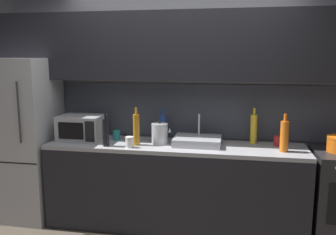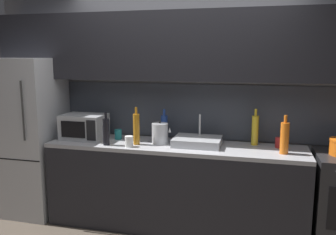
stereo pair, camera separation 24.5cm
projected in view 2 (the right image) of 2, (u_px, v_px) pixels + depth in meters
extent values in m
cube|color=slate|center=(183.00, 106.00, 3.98)|extent=(4.39, 0.10, 2.50)
cube|color=#3D424C|center=(182.00, 111.00, 3.93)|extent=(4.39, 0.01, 0.60)
cube|color=black|center=(179.00, 46.00, 3.66)|extent=(4.04, 0.34, 0.70)
cube|color=black|center=(174.00, 188.00, 3.74)|extent=(2.65, 0.60, 0.86)
cube|color=#9E9EA3|center=(174.00, 146.00, 3.66)|extent=(2.65, 0.60, 0.04)
cube|color=#B7BABF|center=(30.00, 136.00, 4.07)|extent=(0.68, 0.66, 1.78)
cube|color=black|center=(12.00, 159.00, 3.78)|extent=(0.67, 0.00, 0.01)
cylinder|color=#333333|center=(23.00, 111.00, 3.63)|extent=(0.02, 0.02, 0.62)
cube|color=#A8AAAF|center=(84.00, 127.00, 3.90)|extent=(0.46, 0.34, 0.27)
cube|color=black|center=(73.00, 129.00, 3.75)|extent=(0.28, 0.01, 0.18)
cube|color=black|center=(91.00, 130.00, 3.69)|extent=(0.10, 0.01, 0.22)
cube|color=#ADAFB5|center=(197.00, 141.00, 3.62)|extent=(0.48, 0.38, 0.08)
cylinder|color=silver|center=(200.00, 125.00, 3.72)|extent=(0.02, 0.02, 0.22)
cylinder|color=#B7BABF|center=(160.00, 133.00, 3.69)|extent=(0.17, 0.17, 0.21)
sphere|color=black|center=(160.00, 122.00, 3.67)|extent=(0.02, 0.02, 0.02)
cone|color=#B7BABF|center=(170.00, 130.00, 3.66)|extent=(0.03, 0.03, 0.05)
cylinder|color=#B27019|center=(136.00, 129.00, 3.64)|extent=(0.07, 0.07, 0.32)
cylinder|color=#B27019|center=(136.00, 111.00, 3.60)|extent=(0.03, 0.03, 0.07)
cylinder|color=orange|center=(285.00, 138.00, 3.29)|extent=(0.08, 0.08, 0.29)
cylinder|color=orange|center=(286.00, 119.00, 3.26)|extent=(0.03, 0.03, 0.07)
cylinder|color=black|center=(106.00, 132.00, 3.62)|extent=(0.07, 0.07, 0.27)
cylinder|color=black|center=(106.00, 115.00, 3.59)|extent=(0.03, 0.03, 0.07)
cylinder|color=gold|center=(255.00, 130.00, 3.62)|extent=(0.07, 0.07, 0.30)
cylinder|color=gold|center=(256.00, 112.00, 3.59)|extent=(0.03, 0.03, 0.07)
cylinder|color=#234299|center=(164.00, 127.00, 3.88)|extent=(0.07, 0.07, 0.26)
cylinder|color=#234299|center=(164.00, 112.00, 3.85)|extent=(0.03, 0.03, 0.07)
cylinder|color=#A82323|center=(279.00, 143.00, 3.53)|extent=(0.08, 0.08, 0.10)
cylinder|color=silver|center=(129.00, 141.00, 3.56)|extent=(0.08, 0.08, 0.11)
cylinder|color=#19666B|center=(118.00, 134.00, 3.88)|extent=(0.08, 0.08, 0.11)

